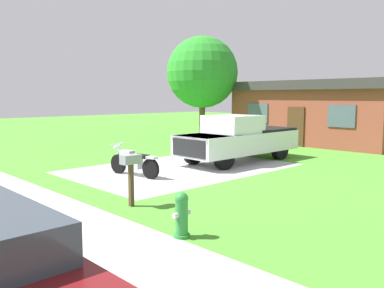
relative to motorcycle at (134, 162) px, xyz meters
The scene contains 9 objects.
ground_plane 2.20m from the motorcycle, 89.11° to the left, with size 80.00×80.00×0.00m, color #4C982F.
driveway_pad 2.20m from the motorcycle, 89.11° to the left, with size 5.38×8.05×0.01m, color #A7A7A7.
sidewalk_strip 3.88m from the motorcycle, 89.50° to the right, with size 36.00×1.80×0.01m, color #B0B0AB.
motorcycle is the anchor object (origin of this frame).
pickup_truck 4.99m from the motorcycle, 84.32° to the left, with size 2.04×5.64×1.90m.
fire_hydrant 6.19m from the motorcycle, 27.30° to the right, with size 0.32×0.40×0.87m.
mailbox 3.83m from the motorcycle, 36.47° to the right, with size 0.26×0.48×1.26m.
shade_tree 12.36m from the motorcycle, 123.63° to the left, with size 4.32×4.32×6.27m.
neighbor_house 13.63m from the motorcycle, 92.98° to the left, with size 9.60×5.60×3.50m.
Camera 1 is at (10.95, -9.97, 2.65)m, focal length 37.90 mm.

